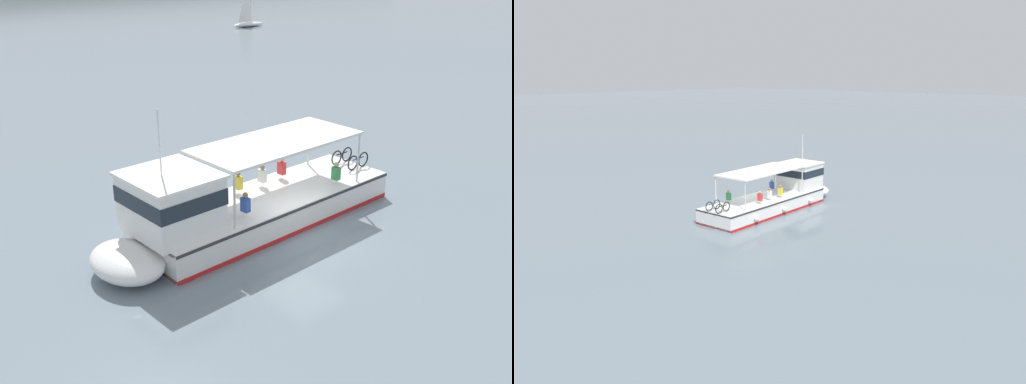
# 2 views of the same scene
# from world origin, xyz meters

# --- Properties ---
(ground_plane) EXTENTS (400.00, 400.00, 0.00)m
(ground_plane) POSITION_xyz_m (0.00, 0.00, 0.00)
(ground_plane) COLOR slate
(ferry_main) EXTENTS (12.94, 3.91, 5.32)m
(ferry_main) POSITION_xyz_m (-1.71, 1.92, 1.02)
(ferry_main) COLOR white
(ferry_main) RESTS_ON ground
(sailboat_far_right) EXTENTS (4.84, 1.55, 5.40)m
(sailboat_far_right) POSITION_xyz_m (37.78, 49.22, 0.54)
(sailboat_far_right) COLOR white
(sailboat_far_right) RESTS_ON ground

